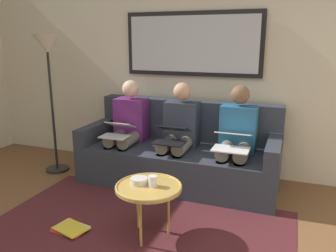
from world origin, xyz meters
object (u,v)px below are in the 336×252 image
(bowl, at_px, (139,181))
(magazine_stack, at_px, (71,228))
(coffee_table, at_px, (149,188))
(laptop_white, at_px, (233,140))
(couch, at_px, (181,154))
(framed_mirror, at_px, (192,44))
(person_middle, at_px, (179,131))
(person_right, at_px, (128,126))
(laptop_black, at_px, (172,135))
(person_left, at_px, (236,137))
(cup, at_px, (153,181))
(laptop_silver, at_px, (118,130))
(standing_lamp, at_px, (48,60))

(bowl, bearing_deg, magazine_stack, 17.71)
(coffee_table, relative_size, laptop_white, 1.44)
(couch, relative_size, framed_mirror, 1.33)
(coffee_table, relative_size, person_middle, 0.48)
(framed_mirror, distance_m, person_right, 1.23)
(couch, height_order, magazine_stack, couch)
(couch, height_order, coffee_table, couch)
(framed_mirror, distance_m, laptop_black, 1.15)
(person_left, bearing_deg, cup, 67.52)
(cup, xyz_separation_m, bowl, (0.13, -0.01, -0.02))
(person_left, bearing_deg, bowl, 62.12)
(coffee_table, bearing_deg, person_middle, -83.36)
(person_right, bearing_deg, bowl, 121.01)
(bowl, distance_m, laptop_silver, 1.13)
(person_middle, bearing_deg, standing_lamp, 7.31)
(laptop_white, bearing_deg, cup, 62.42)
(framed_mirror, height_order, bowl, framed_mirror)
(coffee_table, bearing_deg, bowl, -10.07)
(framed_mirror, xyz_separation_m, laptop_black, (0.00, 0.69, -0.92))
(laptop_black, height_order, person_right, person_right)
(coffee_table, relative_size, bowl, 3.82)
(bowl, bearing_deg, person_right, -58.99)
(bowl, height_order, person_right, person_right)
(person_left, bearing_deg, couch, -6.13)
(magazine_stack, bearing_deg, standing_lamp, -47.72)
(cup, height_order, magazine_stack, cup)
(cup, distance_m, laptop_white, 1.03)
(person_right, bearing_deg, laptop_silver, 90.00)
(bowl, relative_size, laptop_black, 0.38)
(laptop_white, distance_m, standing_lamp, 2.31)
(person_middle, bearing_deg, person_left, 180.00)
(framed_mirror, distance_m, laptop_white, 1.32)
(couch, distance_m, magazine_stack, 1.51)
(laptop_white, distance_m, laptop_silver, 1.28)
(cup, xyz_separation_m, person_middle, (0.17, -1.14, 0.11))
(framed_mirror, distance_m, person_middle, 1.05)
(cup, bearing_deg, laptop_black, -79.55)
(person_right, height_order, standing_lamp, standing_lamp)
(laptop_black, distance_m, laptop_silver, 0.64)
(person_left, distance_m, person_right, 1.28)
(framed_mirror, height_order, person_left, framed_mirror)
(person_middle, height_order, laptop_silver, person_middle)
(framed_mirror, height_order, person_middle, framed_mirror)
(framed_mirror, distance_m, magazine_stack, 2.40)
(couch, relative_size, person_left, 1.93)
(person_middle, xyz_separation_m, laptop_black, (0.00, 0.23, 0.02))
(couch, height_order, person_right, person_right)
(person_middle, xyz_separation_m, person_right, (0.64, 0.00, 0.00))
(cup, xyz_separation_m, laptop_white, (-0.47, -0.90, 0.14))
(cup, relative_size, standing_lamp, 0.05)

